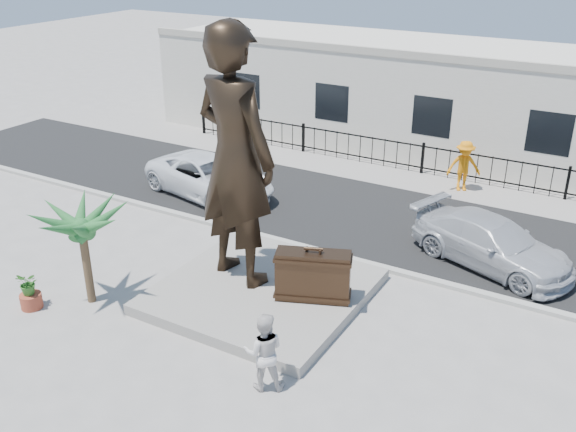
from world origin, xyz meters
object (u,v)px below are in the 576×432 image
at_px(suitcase, 313,276).
at_px(statue, 235,157).
at_px(tourist, 264,352).
at_px(car_white, 210,177).

bearing_deg(suitcase, statue, 156.59).
bearing_deg(statue, tourist, 143.61).
relative_size(statue, suitcase, 3.63).
height_order(suitcase, car_white, suitcase).
bearing_deg(tourist, car_white, -78.17).
bearing_deg(tourist, statue, -79.66).
bearing_deg(statue, suitcase, -168.98).
xyz_separation_m(statue, tourist, (2.94, -3.39, -2.84)).
distance_m(statue, car_white, 7.37).
height_order(tourist, car_white, tourist).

